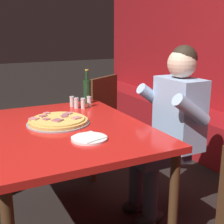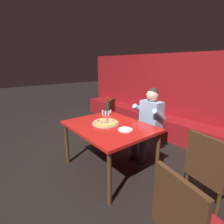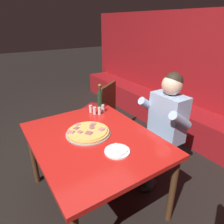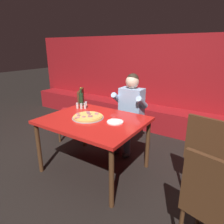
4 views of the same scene
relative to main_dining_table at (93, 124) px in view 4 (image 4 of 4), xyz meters
The scene contains 15 objects.
ground_plane 0.69m from the main_dining_table, ahead, with size 24.00×24.00×0.00m, color black.
booth_wall_panel 2.20m from the main_dining_table, 90.00° to the left, with size 6.80×0.16×1.90m, color maroon.
booth_bench 1.92m from the main_dining_table, 90.00° to the left, with size 6.46×0.48×0.46m, color maroon.
main_dining_table is the anchor object (origin of this frame).
pizza 0.13m from the main_dining_table, behind, with size 0.42×0.42×0.05m.
plate_white_paper 0.32m from the main_dining_table, 10.14° to the left, with size 0.21×0.21×0.02m.
beer_bottle 0.71m from the main_dining_table, 144.76° to the left, with size 0.07×0.07×0.29m.
shaker_red_pepper_flakes 0.58m from the main_dining_table, 140.25° to the left, with size 0.04×0.04×0.09m.
shaker_black_pepper 0.51m from the main_dining_table, 143.49° to the left, with size 0.04×0.04×0.09m.
shaker_parmesan 0.57m from the main_dining_table, 154.72° to the left, with size 0.04×0.04×0.09m.
shaker_oregano 0.51m from the main_dining_table, 149.98° to the left, with size 0.04×0.04×0.09m.
diner_seated_blue_shirt 0.78m from the main_dining_table, 81.98° to the left, with size 0.53×0.53×1.27m.
dining_chair_by_booth 1.13m from the main_dining_table, 146.75° to the left, with size 0.61×0.61×0.94m.
dining_chair_near_right 1.42m from the main_dining_table, 12.95° to the left, with size 0.51×0.51×0.98m.
dining_chair_far_left 1.63m from the main_dining_table, 17.02° to the right, with size 0.53×0.53×0.98m.
Camera 4 is at (1.57, -1.92, 1.68)m, focal length 32.00 mm.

